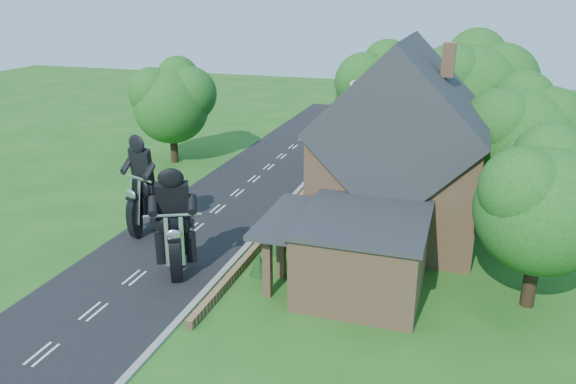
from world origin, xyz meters
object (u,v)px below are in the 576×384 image
(annex, at_px, (360,252))
(motorcycle_lead, at_px, (177,260))
(garden_wall, at_px, (280,221))
(house, at_px, (399,154))
(motorcycle_follow, at_px, (147,220))

(annex, bearing_deg, motorcycle_lead, -170.63)
(garden_wall, relative_size, motorcycle_lead, 13.20)
(annex, height_order, motorcycle_lead, annex)
(house, bearing_deg, garden_wall, -170.83)
(garden_wall, xyz_separation_m, annex, (5.57, -5.80, 1.57))
(motorcycle_follow, bearing_deg, house, -141.20)
(motorcycle_lead, xyz_separation_m, motorcycle_follow, (-3.80, 3.66, 0.05))
(garden_wall, height_order, annex, annex)
(garden_wall, distance_m, motorcycle_lead, 7.60)
(garden_wall, bearing_deg, motorcycle_lead, -109.62)
(garden_wall, bearing_deg, house, 9.17)
(garden_wall, relative_size, house, 2.15)
(annex, bearing_deg, house, 84.76)
(garden_wall, xyz_separation_m, motorcycle_lead, (-2.54, -7.14, 0.58))
(motorcycle_follow, bearing_deg, garden_wall, -132.13)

